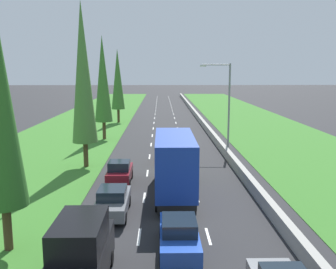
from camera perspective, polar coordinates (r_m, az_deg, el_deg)
ground_plane at (r=63.66m, az=-0.49°, el=2.14°), size 300.00×300.00×0.00m
grass_verge_left at (r=64.78m, az=-11.76°, el=2.08°), size 14.00×140.00×0.04m
grass_verge_right at (r=65.39m, az=12.19°, el=2.14°), size 14.00×140.00×0.04m
median_barrier at (r=63.92m, az=4.63°, el=2.52°), size 0.44×120.00×0.85m
lane_markings at (r=63.66m, az=-0.49°, el=2.14°), size 3.64×116.00×0.01m
blue_sedan_centre_lane at (r=18.17m, az=1.66°, el=-14.78°), size 1.82×4.50×1.64m
blue_box_truck_centre_lane at (r=25.40m, az=0.93°, el=-4.35°), size 2.46×9.40×4.18m
black_van_left_lane at (r=15.66m, az=-12.82°, el=-16.86°), size 1.96×4.90×2.82m
orange_hatchback_centre_lane at (r=34.68m, az=-0.07°, el=-2.82°), size 1.74×3.90×1.72m
grey_sedan_left_lane at (r=22.64m, az=-8.27°, el=-9.84°), size 1.82×4.50×1.64m
white_hatchback_centre_lane at (r=41.54m, az=0.11°, el=-0.73°), size 1.74×3.90×1.72m
maroon_hatchback_left_lane at (r=28.62m, az=-7.24°, el=-5.60°), size 1.74×3.90×1.72m
poplar_tree_second at (r=32.98m, az=-12.63°, el=8.99°), size 2.15×2.15×14.05m
poplar_tree_third at (r=46.14m, az=-9.74°, el=8.15°), size 2.11×2.11×12.35m
poplar_tree_fourth at (r=60.81m, az=-7.54°, el=8.19°), size 2.09×2.09×11.61m
street_light_mast at (r=40.54m, az=8.66°, el=5.16°), size 3.20×0.28×9.00m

